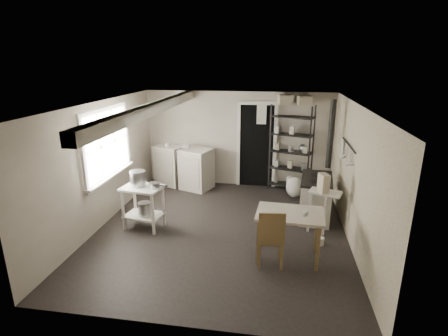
# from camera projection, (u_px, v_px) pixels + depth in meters

# --- Properties ---
(floor) EXTENTS (5.00, 5.00, 0.00)m
(floor) POSITION_uv_depth(u_px,v_px,m) (221.00, 229.00, 6.46)
(floor) COLOR black
(floor) RESTS_ON ground
(ceiling) EXTENTS (5.00, 5.00, 0.00)m
(ceiling) POSITION_uv_depth(u_px,v_px,m) (221.00, 104.00, 5.78)
(ceiling) COLOR silver
(ceiling) RESTS_ON wall_back
(wall_back) EXTENTS (4.50, 0.02, 2.30)m
(wall_back) POSITION_uv_depth(u_px,v_px,m) (238.00, 140.00, 8.47)
(wall_back) COLOR #BAAF9E
(wall_back) RESTS_ON ground
(wall_front) EXTENTS (4.50, 0.02, 2.30)m
(wall_front) POSITION_uv_depth(u_px,v_px,m) (183.00, 240.00, 3.76)
(wall_front) COLOR #BAAF9E
(wall_front) RESTS_ON ground
(wall_left) EXTENTS (0.02, 5.00, 2.30)m
(wall_left) POSITION_uv_depth(u_px,v_px,m) (101.00, 165.00, 6.45)
(wall_left) COLOR #BAAF9E
(wall_left) RESTS_ON ground
(wall_right) EXTENTS (0.02, 5.00, 2.30)m
(wall_right) POSITION_uv_depth(u_px,v_px,m) (355.00, 177.00, 5.78)
(wall_right) COLOR #BAAF9E
(wall_right) RESTS_ON ground
(window) EXTENTS (0.12, 1.76, 1.28)m
(window) POSITION_uv_depth(u_px,v_px,m) (106.00, 144.00, 6.53)
(window) COLOR silver
(window) RESTS_ON wall_left
(doorway) EXTENTS (0.96, 0.10, 2.08)m
(doorway) POSITION_uv_depth(u_px,v_px,m) (256.00, 147.00, 8.42)
(doorway) COLOR silver
(doorway) RESTS_ON ground
(ceiling_beam) EXTENTS (0.18, 5.00, 0.18)m
(ceiling_beam) POSITION_uv_depth(u_px,v_px,m) (152.00, 109.00, 5.98)
(ceiling_beam) COLOR silver
(ceiling_beam) RESTS_ON ceiling
(wallpaper_panel) EXTENTS (0.01, 5.00, 2.30)m
(wallpaper_panel) POSITION_uv_depth(u_px,v_px,m) (355.00, 177.00, 5.78)
(wallpaper_panel) COLOR beige
(wallpaper_panel) RESTS_ON wall_right
(utensil_rail) EXTENTS (0.06, 1.20, 0.44)m
(utensil_rail) POSITION_uv_depth(u_px,v_px,m) (347.00, 145.00, 6.24)
(utensil_rail) COLOR #A6A5A8
(utensil_rail) RESTS_ON wall_right
(prep_table) EXTENTS (0.78, 0.61, 0.81)m
(prep_table) POSITION_uv_depth(u_px,v_px,m) (144.00, 208.00, 6.42)
(prep_table) COLOR silver
(prep_table) RESTS_ON ground
(stockpot) EXTENTS (0.35, 0.35, 0.30)m
(stockpot) POSITION_uv_depth(u_px,v_px,m) (138.00, 179.00, 6.32)
(stockpot) COLOR #A6A5A8
(stockpot) RESTS_ON prep_table
(saucepan) EXTENTS (0.23, 0.23, 0.11)m
(saucepan) POSITION_uv_depth(u_px,v_px,m) (155.00, 185.00, 6.26)
(saucepan) COLOR #A6A5A8
(saucepan) RESTS_ON prep_table
(bucket) EXTENTS (0.25, 0.25, 0.26)m
(bucket) POSITION_uv_depth(u_px,v_px,m) (145.00, 209.00, 6.39)
(bucket) COLOR #A6A5A8
(bucket) RESTS_ON prep_table
(base_cabinets) EXTENTS (1.63, 1.11, 0.98)m
(base_cabinets) POSITION_uv_depth(u_px,v_px,m) (184.00, 168.00, 8.57)
(base_cabinets) COLOR beige
(base_cabinets) RESTS_ON ground
(mixing_bowl) EXTENTS (0.33, 0.33, 0.07)m
(mixing_bowl) POSITION_uv_depth(u_px,v_px,m) (185.00, 149.00, 8.39)
(mixing_bowl) COLOR white
(mixing_bowl) RESTS_ON base_cabinets
(counter_cup) EXTENTS (0.14, 0.14, 0.10)m
(counter_cup) POSITION_uv_depth(u_px,v_px,m) (168.00, 148.00, 8.42)
(counter_cup) COLOR white
(counter_cup) RESTS_ON base_cabinets
(shelf_rack) EXTENTS (1.04, 0.66, 2.04)m
(shelf_rack) POSITION_uv_depth(u_px,v_px,m) (291.00, 152.00, 8.16)
(shelf_rack) COLOR black
(shelf_rack) RESTS_ON ground
(shelf_jar) EXTENTS (0.10, 0.10, 0.20)m
(shelf_jar) POSITION_uv_depth(u_px,v_px,m) (276.00, 133.00, 8.14)
(shelf_jar) COLOR white
(shelf_jar) RESTS_ON shelf_rack
(storage_box_a) EXTENTS (0.36, 0.33, 0.21)m
(storage_box_a) POSITION_uv_depth(u_px,v_px,m) (285.00, 106.00, 7.90)
(storage_box_a) COLOR beige
(storage_box_a) RESTS_ON shelf_rack
(storage_box_b) EXTENTS (0.35, 0.34, 0.19)m
(storage_box_b) POSITION_uv_depth(u_px,v_px,m) (304.00, 107.00, 7.78)
(storage_box_b) COLOR beige
(storage_box_b) RESTS_ON shelf_rack
(stove) EXTENTS (0.68, 1.10, 0.82)m
(stove) POSITION_uv_depth(u_px,v_px,m) (316.00, 197.00, 6.84)
(stove) COLOR beige
(stove) RESTS_ON ground
(stovepipe) EXTENTS (0.13, 0.13, 1.37)m
(stovepipe) POSITION_uv_depth(u_px,v_px,m) (331.00, 134.00, 6.90)
(stovepipe) COLOR black
(stovepipe) RESTS_ON stove
(side_ledge) EXTENTS (0.61, 0.45, 0.83)m
(side_ledge) POSITION_uv_depth(u_px,v_px,m) (323.00, 213.00, 6.14)
(side_ledge) COLOR silver
(side_ledge) RESTS_ON ground
(oats_box) EXTENTS (0.20, 0.25, 0.33)m
(oats_box) POSITION_uv_depth(u_px,v_px,m) (324.00, 182.00, 5.93)
(oats_box) COLOR beige
(oats_box) RESTS_ON side_ledge
(work_table) EXTENTS (1.05, 0.77, 0.77)m
(work_table) POSITION_uv_depth(u_px,v_px,m) (289.00, 236.00, 5.44)
(work_table) COLOR beige
(work_table) RESTS_ON ground
(table_cup) EXTENTS (0.12, 0.12, 0.09)m
(table_cup) POSITION_uv_depth(u_px,v_px,m) (305.00, 214.00, 5.21)
(table_cup) COLOR white
(table_cup) RESTS_ON work_table
(chair) EXTENTS (0.42, 0.44, 0.93)m
(chair) POSITION_uv_depth(u_px,v_px,m) (271.00, 235.00, 5.23)
(chair) COLOR brown
(chair) RESTS_ON ground
(flour_sack) EXTENTS (0.48, 0.45, 0.47)m
(flour_sack) POSITION_uv_depth(u_px,v_px,m) (295.00, 187.00, 7.92)
(flour_sack) COLOR silver
(flour_sack) RESTS_ON ground
(floor_crock) EXTENTS (0.11, 0.11, 0.14)m
(floor_crock) POSITION_uv_depth(u_px,v_px,m) (321.00, 241.00, 5.90)
(floor_crock) COLOR white
(floor_crock) RESTS_ON ground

